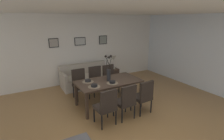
{
  "coord_description": "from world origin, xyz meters",
  "views": [
    {
      "loc": [
        -2.04,
        -3.23,
        2.42
      ],
      "look_at": [
        0.49,
        1.27,
        0.92
      ],
      "focal_mm": 28.15,
      "sensor_mm": 36.0,
      "label": 1
    }
  ],
  "objects_px": {
    "bowl_far_left": "(112,82)",
    "bowl_near_right": "(88,80)",
    "dining_chair_near_left": "(106,105)",
    "bowl_near_left": "(94,85)",
    "dining_chair_near_right": "(80,82)",
    "framed_picture_right": "(103,40)",
    "centerpiece_vase": "(109,71)",
    "framed_picture_center": "(80,41)",
    "table_lamp": "(113,59)",
    "framed_picture_left": "(54,43)",
    "dining_chair_mid_right": "(110,77)",
    "dining_chair_far_right": "(96,79)",
    "side_table": "(113,75)",
    "sofa": "(86,78)",
    "dining_chair_far_left": "(126,100)",
    "dining_table": "(109,83)",
    "dining_chair_mid_left": "(143,95)"
  },
  "relations": [
    {
      "from": "bowl_far_left",
      "to": "bowl_near_right",
      "type": "bearing_deg",
      "value": 141.32
    },
    {
      "from": "dining_chair_near_left",
      "to": "bowl_near_left",
      "type": "relative_size",
      "value": 5.41
    },
    {
      "from": "dining_chair_near_right",
      "to": "framed_picture_right",
      "type": "distance_m",
      "value": 2.35
    },
    {
      "from": "centerpiece_vase",
      "to": "framed_picture_center",
      "type": "bearing_deg",
      "value": 90.02
    },
    {
      "from": "bowl_near_left",
      "to": "table_lamp",
      "type": "height_order",
      "value": "table_lamp"
    },
    {
      "from": "dining_chair_near_left",
      "to": "framed_picture_left",
      "type": "height_order",
      "value": "framed_picture_left"
    },
    {
      "from": "dining_chair_near_left",
      "to": "dining_chair_mid_right",
      "type": "height_order",
      "value": "same"
    },
    {
      "from": "table_lamp",
      "to": "framed_picture_right",
      "type": "bearing_deg",
      "value": 107.5
    },
    {
      "from": "centerpiece_vase",
      "to": "dining_chair_far_right",
      "type": "bearing_deg",
      "value": 88.56
    },
    {
      "from": "side_table",
      "to": "framed_picture_left",
      "type": "bearing_deg",
      "value": 165.6
    },
    {
      "from": "dining_chair_near_right",
      "to": "bowl_far_left",
      "type": "xyz_separation_m",
      "value": [
        0.56,
        -1.09,
        0.27
      ]
    },
    {
      "from": "dining_chair_far_right",
      "to": "framed_picture_center",
      "type": "height_order",
      "value": "framed_picture_center"
    },
    {
      "from": "sofa",
      "to": "dining_chair_far_right",
      "type": "bearing_deg",
      "value": -88.29
    },
    {
      "from": "centerpiece_vase",
      "to": "bowl_near_right",
      "type": "height_order",
      "value": "centerpiece_vase"
    },
    {
      "from": "dining_chair_far_left",
      "to": "side_table",
      "type": "bearing_deg",
      "value": 66.58
    },
    {
      "from": "dining_chair_far_left",
      "to": "framed_picture_right",
      "type": "relative_size",
      "value": 2.66
    },
    {
      "from": "side_table",
      "to": "framed_picture_center",
      "type": "height_order",
      "value": "framed_picture_center"
    },
    {
      "from": "centerpiece_vase",
      "to": "sofa",
      "type": "distance_m",
      "value": 1.94
    },
    {
      "from": "dining_chair_mid_right",
      "to": "bowl_near_right",
      "type": "height_order",
      "value": "dining_chair_mid_right"
    },
    {
      "from": "dining_chair_near_left",
      "to": "framed_picture_center",
      "type": "xyz_separation_m",
      "value": [
        0.54,
        3.16,
        1.1
      ]
    },
    {
      "from": "dining_table",
      "to": "framed_picture_left",
      "type": "height_order",
      "value": "framed_picture_left"
    },
    {
      "from": "framed_picture_center",
      "to": "dining_chair_near_left",
      "type": "bearing_deg",
      "value": -99.61
    },
    {
      "from": "centerpiece_vase",
      "to": "sofa",
      "type": "relative_size",
      "value": 0.4
    },
    {
      "from": "dining_chair_far_left",
      "to": "framed_picture_left",
      "type": "xyz_separation_m",
      "value": [
        -0.98,
        3.16,
        1.1
      ]
    },
    {
      "from": "dining_table",
      "to": "dining_chair_mid_left",
      "type": "distance_m",
      "value": 1.05
    },
    {
      "from": "framed_picture_center",
      "to": "dining_chair_mid_left",
      "type": "bearing_deg",
      "value": -79.72
    },
    {
      "from": "framed_picture_right",
      "to": "table_lamp",
      "type": "bearing_deg",
      "value": -72.5
    },
    {
      "from": "dining_chair_mid_left",
      "to": "framed_picture_center",
      "type": "xyz_separation_m",
      "value": [
        -0.57,
        3.14,
        1.1
      ]
    },
    {
      "from": "centerpiece_vase",
      "to": "framed_picture_right",
      "type": "xyz_separation_m",
      "value": [
        0.97,
        2.27,
        0.59
      ]
    },
    {
      "from": "dining_chair_far_left",
      "to": "bowl_near_left",
      "type": "distance_m",
      "value": 0.9
    },
    {
      "from": "dining_chair_near_right",
      "to": "table_lamp",
      "type": "bearing_deg",
      "value": 26.88
    },
    {
      "from": "dining_chair_mid_right",
      "to": "framed_picture_center",
      "type": "height_order",
      "value": "framed_picture_center"
    },
    {
      "from": "sofa",
      "to": "dining_table",
      "type": "bearing_deg",
      "value": -89.91
    },
    {
      "from": "dining_table",
      "to": "framed_picture_right",
      "type": "xyz_separation_m",
      "value": [
        0.97,
        2.28,
        0.95
      ]
    },
    {
      "from": "sofa",
      "to": "framed_picture_center",
      "type": "distance_m",
      "value": 1.42
    },
    {
      "from": "dining_chair_mid_right",
      "to": "dining_chair_mid_left",
      "type": "bearing_deg",
      "value": -88.26
    },
    {
      "from": "dining_chair_near_left",
      "to": "framed_picture_left",
      "type": "xyz_separation_m",
      "value": [
        -0.44,
        3.16,
        1.1
      ]
    },
    {
      "from": "bowl_near_left",
      "to": "framed_picture_left",
      "type": "xyz_separation_m",
      "value": [
        -0.43,
        2.49,
        0.83
      ]
    },
    {
      "from": "bowl_far_left",
      "to": "centerpiece_vase",
      "type": "bearing_deg",
      "value": 89.76
    },
    {
      "from": "framed_picture_left",
      "to": "dining_chair_mid_right",
      "type": "bearing_deg",
      "value": -43.38
    },
    {
      "from": "side_table",
      "to": "framed_picture_right",
      "type": "relative_size",
      "value": 1.51
    },
    {
      "from": "table_lamp",
      "to": "dining_table",
      "type": "bearing_deg",
      "value": -123.39
    },
    {
      "from": "bowl_far_left",
      "to": "dining_chair_mid_left",
      "type": "bearing_deg",
      "value": -48.69
    },
    {
      "from": "dining_chair_near_left",
      "to": "framed_picture_right",
      "type": "relative_size",
      "value": 2.66
    },
    {
      "from": "framed_picture_right",
      "to": "side_table",
      "type": "bearing_deg",
      "value": -72.5
    },
    {
      "from": "dining_chair_far_right",
      "to": "dining_chair_near_right",
      "type": "bearing_deg",
      "value": -176.27
    },
    {
      "from": "dining_chair_near_right",
      "to": "bowl_near_left",
      "type": "xyz_separation_m",
      "value": [
        0.02,
        -1.09,
        0.27
      ]
    },
    {
      "from": "dining_chair_mid_left",
      "to": "dining_chair_far_left",
      "type": "bearing_deg",
      "value": -178.1
    },
    {
      "from": "side_table",
      "to": "framed_picture_left",
      "type": "height_order",
      "value": "framed_picture_left"
    },
    {
      "from": "framed_picture_center",
      "to": "dining_chair_mid_right",
      "type": "bearing_deg",
      "value": -69.83
    }
  ]
}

